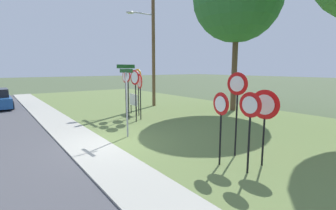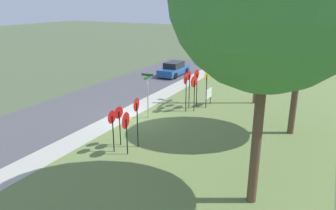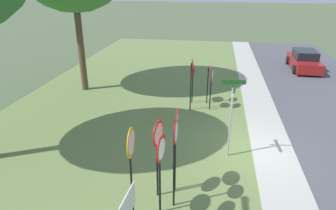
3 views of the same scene
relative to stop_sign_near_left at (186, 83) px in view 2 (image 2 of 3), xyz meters
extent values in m
plane|color=#4C5B3D|center=(2.74, -2.56, -2.03)|extent=(160.00, 160.00, 0.00)
cube|color=#4C4C51|center=(2.74, -7.36, -2.03)|extent=(44.00, 6.40, 0.01)
cube|color=#ADAA9E|center=(2.74, -3.36, -2.00)|extent=(44.00, 1.60, 0.06)
cube|color=olive|center=(2.74, 3.44, -2.01)|extent=(44.00, 12.00, 0.04)
cylinder|color=black|center=(0.00, 0.03, -0.79)|extent=(0.06, 0.06, 2.39)
cylinder|color=red|center=(0.00, -0.01, 0.34)|extent=(0.76, 0.09, 0.76)
cylinder|color=white|center=(0.00, -0.03, 0.34)|extent=(0.59, 0.06, 0.60)
cylinder|color=black|center=(-1.51, 0.21, -0.80)|extent=(0.06, 0.06, 2.39)
cylinder|color=red|center=(-1.51, 0.17, 0.34)|extent=(0.68, 0.10, 0.69)
cylinder|color=white|center=(-1.51, 0.15, 0.34)|extent=(0.53, 0.07, 0.53)
cylinder|color=black|center=(-0.70, -0.04, -0.77)|extent=(0.06, 0.06, 2.45)
cylinder|color=red|center=(-0.70, -0.08, 0.41)|extent=(0.67, 0.03, 0.67)
cylinder|color=white|center=(-0.70, -0.10, 0.41)|extent=(0.52, 0.01, 0.52)
cylinder|color=black|center=(-0.34, 0.50, -0.91)|extent=(0.06, 0.06, 2.16)
cylinder|color=red|center=(-0.34, 0.46, 0.11)|extent=(0.78, 0.17, 0.79)
cylinder|color=white|center=(-0.34, 0.45, 0.11)|extent=(0.60, 0.12, 0.61)
cylinder|color=black|center=(-1.40, 0.98, -0.78)|extent=(0.06, 0.06, 2.43)
cylinder|color=gold|center=(-1.40, 0.94, 0.38)|extent=(0.79, 0.06, 0.79)
cylinder|color=white|center=(-1.40, 0.92, 0.38)|extent=(0.62, 0.04, 0.62)
cylinder|color=black|center=(6.35, 0.14, -0.79)|extent=(0.06, 0.06, 2.40)
cone|color=red|center=(6.35, 0.10, 0.33)|extent=(0.71, 0.13, 0.71)
cone|color=white|center=(6.35, 0.08, 0.33)|extent=(0.48, 0.08, 0.48)
cylinder|color=black|center=(6.55, -0.82, -1.05)|extent=(0.06, 0.06, 1.87)
cone|color=red|center=(6.55, -0.86, -0.18)|extent=(0.65, 0.11, 0.65)
cone|color=white|center=(6.55, -0.89, -0.18)|extent=(0.44, 0.07, 0.45)
cylinder|color=black|center=(7.38, -0.64, -1.03)|extent=(0.06, 0.06, 1.93)
cone|color=red|center=(7.38, -0.68, -0.13)|extent=(0.67, 0.04, 0.67)
cone|color=silver|center=(7.38, -0.71, -0.13)|extent=(0.45, 0.02, 0.45)
cylinder|color=black|center=(7.32, 0.13, -1.05)|extent=(0.06, 0.06, 1.88)
cone|color=red|center=(7.32, 0.09, -0.20)|extent=(0.83, 0.15, 0.84)
cone|color=silver|center=(7.32, 0.07, -0.20)|extent=(0.57, 0.10, 0.57)
cylinder|color=#9EA0A8|center=(2.29, -1.64, -0.68)|extent=(0.07, 0.07, 2.63)
cylinder|color=#9EA0A8|center=(2.29, -1.64, 0.65)|extent=(0.09, 0.09, 0.03)
cube|color=#19511E|center=(2.29, -1.64, 0.71)|extent=(0.96, 0.10, 0.15)
cube|color=#19511E|center=(2.29, -1.64, 0.88)|extent=(0.08, 0.82, 0.15)
cylinder|color=brown|center=(-4.09, 3.81, 2.57)|extent=(0.24, 0.24, 9.12)
cylinder|color=#9EA0A8|center=(-4.09, 2.89, 4.58)|extent=(0.08, 1.85, 0.08)
ellipsoid|color=#B7B7BC|center=(-4.09, 1.97, 4.52)|extent=(0.40, 0.56, 0.18)
cylinder|color=black|center=(-2.35, 0.97, -1.72)|extent=(0.05, 0.05, 0.55)
cylinder|color=black|center=(-1.58, 0.92, -1.72)|extent=(0.05, 0.05, 0.55)
cube|color=white|center=(-1.97, 0.94, -1.09)|extent=(1.10, 0.10, 0.70)
cylinder|color=brown|center=(0.73, 7.01, 0.93)|extent=(0.36, 0.36, 5.84)
sphere|color=#2D6B33|center=(0.73, 7.01, 5.24)|extent=(5.58, 5.58, 5.58)
cylinder|color=brown|center=(8.43, 6.57, 1.01)|extent=(0.36, 0.36, 6.00)
cube|color=#1E4C8C|center=(-9.94, -5.77, -1.53)|extent=(4.34, 1.71, 0.68)
cube|color=black|center=(-9.94, -5.77, -0.91)|extent=(2.17, 1.45, 0.56)
cylinder|color=black|center=(-8.60, -4.92, -1.72)|extent=(0.60, 0.18, 0.60)
cylinder|color=black|center=(-8.60, -6.63, -1.72)|extent=(0.60, 0.18, 0.60)
cylinder|color=black|center=(-11.28, -4.91, -1.72)|extent=(0.60, 0.18, 0.60)
cylinder|color=black|center=(-11.29, -6.63, -1.72)|extent=(0.60, 0.18, 0.60)
camera|label=1|loc=(11.12, -6.06, 0.81)|focal=25.93mm
camera|label=2|loc=(19.38, 8.60, 5.34)|focal=34.50mm
camera|label=3|loc=(-7.75, -1.00, 4.12)|focal=32.74mm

